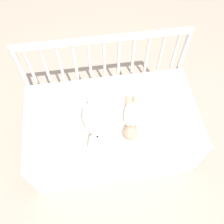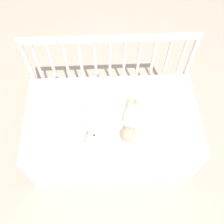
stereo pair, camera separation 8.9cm
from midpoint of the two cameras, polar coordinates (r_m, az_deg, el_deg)
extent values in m
plane|color=tan|center=(2.17, 1.17, -7.05)|extent=(12.00, 12.00, 0.00)
cube|color=silver|center=(1.95, 1.29, -4.23)|extent=(1.22, 0.68, 0.47)
cylinder|color=beige|center=(2.05, -16.05, 6.83)|extent=(0.04, 0.04, 0.85)
cylinder|color=beige|center=(2.10, 17.37, 7.86)|extent=(0.04, 0.04, 0.85)
cube|color=beige|center=(1.69, 1.01, 16.33)|extent=(1.19, 0.03, 0.04)
cylinder|color=beige|center=(1.87, -15.56, 11.06)|extent=(0.02, 0.02, 0.34)
cylinder|color=beige|center=(1.85, -12.37, 11.31)|extent=(0.02, 0.02, 0.34)
cylinder|color=beige|center=(1.84, -9.10, 11.53)|extent=(0.02, 0.02, 0.34)
cylinder|color=beige|center=(1.83, -5.79, 11.72)|extent=(0.02, 0.02, 0.34)
cylinder|color=beige|center=(1.82, -2.44, 11.87)|extent=(0.02, 0.02, 0.34)
cylinder|color=beige|center=(1.82, 0.92, 11.98)|extent=(0.02, 0.02, 0.34)
cylinder|color=beige|center=(1.83, 4.26, 12.05)|extent=(0.02, 0.02, 0.34)
cylinder|color=beige|center=(1.84, 7.56, 12.08)|extent=(0.02, 0.02, 0.34)
cylinder|color=beige|center=(1.86, 10.81, 12.07)|extent=(0.02, 0.02, 0.34)
cylinder|color=beige|center=(1.89, 13.98, 12.03)|extent=(0.02, 0.02, 0.34)
cylinder|color=beige|center=(1.92, 17.05, 11.95)|extent=(0.02, 0.02, 0.34)
cube|color=white|center=(1.72, 0.73, -1.95)|extent=(0.77, 0.53, 0.01)
ellipsoid|color=silver|center=(1.67, -3.29, -1.17)|extent=(0.16, 0.26, 0.12)
sphere|color=silver|center=(1.59, -2.39, -6.35)|extent=(0.12, 0.12, 0.12)
sphere|color=beige|center=(1.56, -2.43, -5.84)|extent=(0.05, 0.05, 0.05)
sphere|color=black|center=(1.54, -2.46, -5.50)|extent=(0.02, 0.02, 0.02)
sphere|color=silver|center=(1.58, -0.51, -6.72)|extent=(0.05, 0.05, 0.05)
sphere|color=silver|center=(1.58, -4.03, -7.27)|extent=(0.05, 0.05, 0.05)
ellipsoid|color=silver|center=(1.68, 0.44, -2.80)|extent=(0.12, 0.07, 0.05)
ellipsoid|color=silver|center=(1.67, -6.37, -3.86)|extent=(0.12, 0.07, 0.05)
ellipsoid|color=silver|center=(1.78, -2.94, 2.97)|extent=(0.08, 0.13, 0.06)
ellipsoid|color=silver|center=(1.78, -5.09, 2.64)|extent=(0.08, 0.13, 0.06)
ellipsoid|color=#EAEACC|center=(1.70, 5.83, -1.12)|extent=(0.14, 0.23, 0.08)
sphere|color=tan|center=(1.62, 5.32, -5.21)|extent=(0.10, 0.10, 0.10)
ellipsoid|color=#EAEACC|center=(1.63, 8.33, -3.76)|extent=(0.10, 0.05, 0.04)
ellipsoid|color=#EAEACC|center=(1.69, 2.91, -2.68)|extent=(0.10, 0.05, 0.04)
sphere|color=tan|center=(1.69, 9.18, -3.69)|extent=(0.03, 0.03, 0.03)
sphere|color=tan|center=(1.69, 1.91, -2.69)|extent=(0.03, 0.03, 0.03)
ellipsoid|color=tan|center=(1.77, 6.94, 1.39)|extent=(0.06, 0.10, 0.04)
ellipsoid|color=tan|center=(1.77, 5.35, 1.61)|extent=(0.06, 0.10, 0.04)
sphere|color=tan|center=(1.80, 7.09, 2.65)|extent=(0.03, 0.03, 0.03)
sphere|color=tan|center=(1.80, 5.52, 2.87)|extent=(0.03, 0.03, 0.03)
camera|label=1|loc=(0.04, -88.48, 2.53)|focal=40.00mm
camera|label=2|loc=(0.04, 91.52, -2.53)|focal=40.00mm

